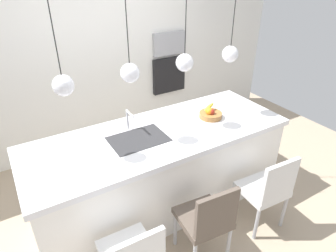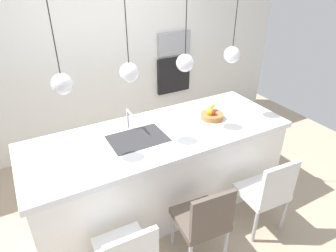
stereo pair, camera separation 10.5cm
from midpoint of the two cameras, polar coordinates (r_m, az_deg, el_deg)
floor at (r=3.61m, az=-2.27°, el=-14.32°), size 6.60×6.60×0.00m
back_wall at (r=4.31m, az=-13.63°, el=12.50°), size 6.00×0.10×2.60m
kitchen_island at (r=3.30m, az=-2.43°, el=-8.34°), size 2.74×1.00×0.94m
sink_basin at (r=2.95m, az=-6.74°, el=-2.61°), size 0.56×0.40×0.02m
faucet at (r=3.05m, az=-8.60°, el=1.58°), size 0.02×0.17×0.22m
fruit_bowl at (r=3.33m, az=7.22°, el=2.35°), size 0.25×0.25×0.14m
microwave at (r=4.65m, az=-0.52°, el=15.62°), size 0.54×0.08×0.34m
oven at (r=4.79m, az=-0.49°, el=9.79°), size 0.56×0.08×0.56m
chair_middle at (r=2.75m, az=6.34°, el=-17.31°), size 0.46×0.47×0.88m
chair_far at (r=3.15m, az=17.65°, el=-11.43°), size 0.45×0.43×0.89m
pendant_light_left at (r=2.49m, az=-20.66°, el=7.35°), size 0.17×0.17×0.77m
pendant_light_center_left at (r=2.63m, az=-8.48°, el=10.11°), size 0.17×0.17×0.77m
pendant_light_center_right at (r=2.89m, az=2.15°, el=12.11°), size 0.17×0.17×0.77m
pendant_light_right at (r=3.22m, az=10.92°, el=13.45°), size 0.17×0.17×0.77m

